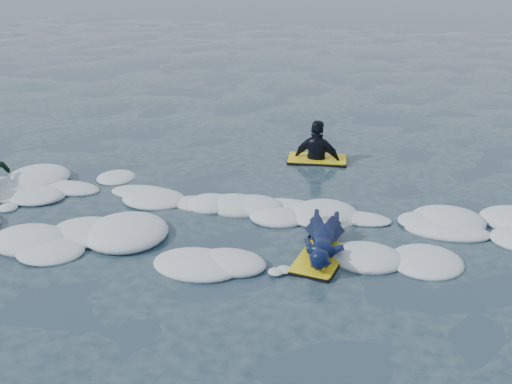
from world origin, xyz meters
TOP-DOWN VIEW (x-y plane):
  - ground at (0.00, 0.00)m, footprint 120.00×120.00m
  - foam_band at (0.00, 1.03)m, footprint 12.00×3.10m
  - prone_woman_unit at (2.08, 0.41)m, footprint 0.73×1.61m
  - waiting_rider_unit at (1.34, 3.98)m, footprint 1.17×0.75m

SIDE VIEW (x-z plane):
  - waiting_rider_unit at x=1.34m, z-range -0.84..0.81m
  - ground at x=0.00m, z-range 0.00..0.00m
  - foam_band at x=0.00m, z-range -0.15..0.15m
  - prone_woman_unit at x=2.08m, z-range 0.01..0.41m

